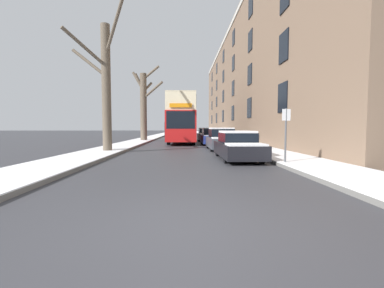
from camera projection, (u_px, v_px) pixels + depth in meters
The scene contains 14 objects.
ground_plane at pixel (184, 225), 3.87m from camera, with size 320.00×320.00×0.00m, color #38383D.
sidewalk_left at pixel (162, 134), 56.59m from camera, with size 2.45×130.00×0.16m.
sidewalk_right at pixel (206, 134), 56.89m from camera, with size 2.45×130.00×0.16m.
terrace_facade_right at pixel (260, 84), 35.54m from camera, with size 9.10×54.70×15.15m.
bare_tree_left_0 at pixel (105, 82), 14.87m from camera, with size 3.61×4.15×8.46m.
bare_tree_left_1 at pixel (144, 104), 28.07m from camera, with size 3.58×2.13×8.25m.
double_decker_bus at pixel (181, 118), 25.68m from camera, with size 2.56×10.86×4.46m.
parked_car_0 at pixel (237, 146), 12.07m from camera, with size 1.71×4.55×1.34m.
parked_car_1 at pixel (221, 140), 17.29m from camera, with size 1.75×4.25×1.50m.
parked_car_2 at pixel (212, 137), 23.08m from camera, with size 1.89×4.56×1.49m.
parked_car_3 at pixel (206, 135), 29.15m from camera, with size 1.88×3.99×1.49m.
oncoming_van at pixel (171, 129), 45.40m from camera, with size 2.07×5.73×2.48m.
pedestrian_left_sidewalk at pixel (108, 137), 15.69m from camera, with size 0.36×0.36×1.65m.
street_sign_post at pixel (286, 133), 9.84m from camera, with size 0.32×0.07×2.22m.
Camera 1 is at (-0.00, -3.79, 1.46)m, focal length 24.00 mm.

